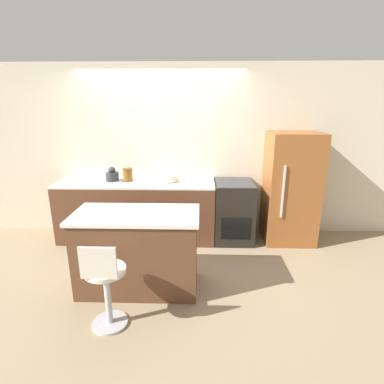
% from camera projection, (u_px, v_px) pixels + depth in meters
% --- Properties ---
extents(ground_plane, '(14.00, 14.00, 0.00)m').
position_uv_depth(ground_plane, '(158.00, 248.00, 4.37)').
color(ground_plane, '#998466').
extents(wall_back, '(8.00, 0.06, 2.60)m').
position_uv_depth(wall_back, '(161.00, 152.00, 4.67)').
color(wall_back, beige).
rests_on(wall_back, ground_plane).
extents(back_counter, '(2.34, 0.66, 0.91)m').
position_uv_depth(back_counter, '(137.00, 210.00, 4.58)').
color(back_counter, brown).
rests_on(back_counter, ground_plane).
extents(kitchen_island, '(1.35, 0.65, 0.90)m').
position_uv_depth(kitchen_island, '(138.00, 251.00, 3.33)').
color(kitchen_island, brown).
rests_on(kitchen_island, ground_plane).
extents(oven_range, '(0.58, 0.67, 0.91)m').
position_uv_depth(oven_range, '(233.00, 211.00, 4.54)').
color(oven_range, black).
rests_on(oven_range, ground_plane).
extents(refrigerator, '(0.73, 0.67, 1.64)m').
position_uv_depth(refrigerator, '(291.00, 188.00, 4.42)').
color(refrigerator, '#995628').
rests_on(refrigerator, ground_plane).
extents(stool_chair, '(0.37, 0.37, 0.89)m').
position_uv_depth(stool_chair, '(106.00, 286.00, 2.72)').
color(stool_chair, '#B7B7BC').
rests_on(stool_chair, ground_plane).
extents(kettle, '(0.19, 0.19, 0.21)m').
position_uv_depth(kettle, '(112.00, 175.00, 4.48)').
color(kettle, '#333338').
rests_on(kettle, back_counter).
extents(mixing_bowl, '(0.28, 0.28, 0.09)m').
position_uv_depth(mixing_bowl, '(169.00, 178.00, 4.46)').
color(mixing_bowl, beige).
rests_on(mixing_bowl, back_counter).
extents(canister_jar, '(0.15, 0.15, 0.19)m').
position_uv_depth(canister_jar, '(128.00, 175.00, 4.47)').
color(canister_jar, brown).
rests_on(canister_jar, back_counter).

